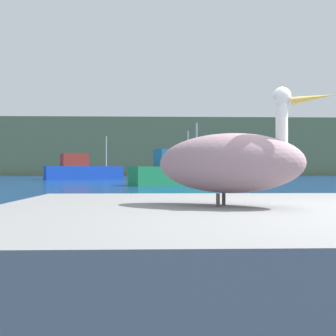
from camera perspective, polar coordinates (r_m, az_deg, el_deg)
The scene contains 6 objects.
hillside_backdrop at distance 67.07m, azimuth -0.31°, elevation 3.06°, with size 140.00×15.14×9.71m, color #6B7A51.
pier_dock at distance 3.01m, azimuth 9.48°, elevation -13.11°, with size 3.78×3.08×0.75m, color gray.
pelican at distance 2.93m, azimuth 9.67°, elevation 0.94°, with size 1.37×0.96×0.92m.
fishing_boat_white at distance 34.10m, azimuth 6.34°, elevation -0.34°, with size 7.20×3.15×4.68m.
fishing_boat_green at distance 23.98m, azimuth 0.84°, elevation -0.75°, with size 6.05×4.11×4.24m.
fishing_boat_blue at distance 37.54m, azimuth -13.40°, elevation -0.33°, with size 7.80×5.07×4.49m.
Camera 1 is at (-1.61, -2.48, 1.05)m, focal length 38.59 mm.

